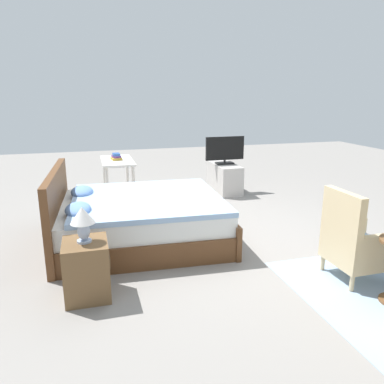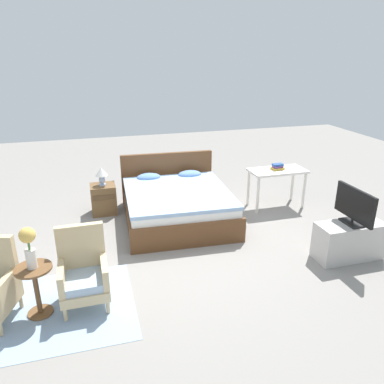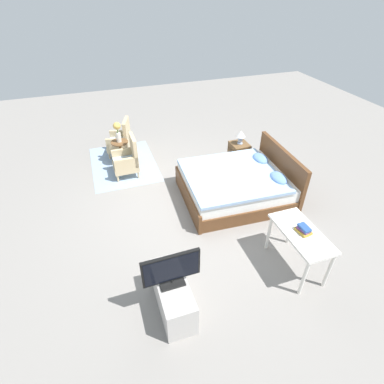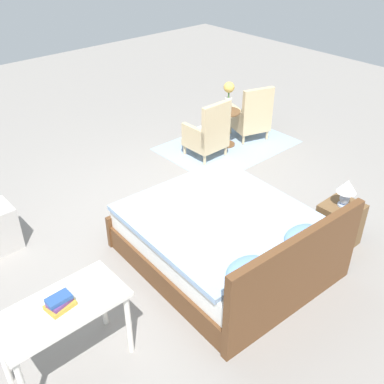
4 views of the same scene
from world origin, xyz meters
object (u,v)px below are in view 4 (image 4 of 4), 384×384
bed (227,241)px  armchair_by_window_right (208,134)px  vanity_desk (62,316)px  nightstand (339,225)px  table_lamp (347,189)px  armchair_by_window_left (251,117)px  flower_vase (229,93)px  side_table (227,124)px  book_stack (60,303)px

bed → armchair_by_window_right: size_ratio=2.33×
vanity_desk → nightstand: bearing=169.9°
table_lamp → vanity_desk: 3.20m
table_lamp → armchair_by_window_left: bearing=-117.8°
bed → flower_vase: bearing=-135.5°
side_table → table_lamp: (0.88, 2.67, 0.38)m
bed → nightstand: (-1.20, 0.63, -0.03)m
side_table → nightstand: size_ratio=1.12×
armchair_by_window_right → book_stack: 4.09m
nightstand → vanity_desk: 3.22m
bed → armchair_by_window_left: bed is taller
table_lamp → bed: bearing=-27.6°
side_table → vanity_desk: 4.55m
side_table → armchair_by_window_left: bearing=170.8°
table_lamp → book_stack: (3.15, -0.55, 0.02)m
armchair_by_window_right → flower_vase: (-0.51, -0.08, 0.51)m
bed → vanity_desk: (1.95, 0.07, 0.32)m
vanity_desk → bed: bearing=-178.0°
armchair_by_window_left → flower_vase: size_ratio=1.93×
flower_vase → book_stack: flower_vase is taller
flower_vase → nightstand: flower_vase is taller
table_lamp → nightstand: bearing=-90.0°
armchair_by_window_right → vanity_desk: bearing=30.0°
bed → nightstand: bearing=152.4°
armchair_by_window_right → book_stack: bearing=30.1°
side_table → flower_vase: size_ratio=1.26×
armchair_by_window_left → vanity_desk: size_ratio=0.88×
book_stack → flower_vase: bearing=-152.2°
nightstand → armchair_by_window_right: bearing=-98.1°
side_table → book_stack: (4.03, 2.12, 0.40)m
bed → book_stack: size_ratio=9.35×
table_lamp → book_stack: size_ratio=1.44×
armchair_by_window_left → table_lamp: bearing=62.2°
flower_vase → bed: bearing=44.5°
armchair_by_window_left → vanity_desk: (4.52, 2.03, 0.24)m
armchair_by_window_left → table_lamp: (1.37, 2.59, 0.37)m
armchair_by_window_right → table_lamp: armchair_by_window_right is taller
book_stack → vanity_desk: bearing=-95.2°
side_table → table_lamp: bearing=71.8°
side_table → flower_vase: 0.52m
armchair_by_window_right → nightstand: bearing=81.9°
bed → table_lamp: bed is taller
bed → side_table: size_ratio=3.56×
armchair_by_window_left → armchair_by_window_right: (1.00, 0.00, 0.00)m
table_lamp → vanity_desk: table_lamp is taller
armchair_by_window_left → nightstand: 2.93m
table_lamp → vanity_desk: size_ratio=0.32×
flower_vase → vanity_desk: size_ratio=0.46×
armchair_by_window_left → book_stack: 4.98m
armchair_by_window_right → armchair_by_window_left: bearing=-179.8°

